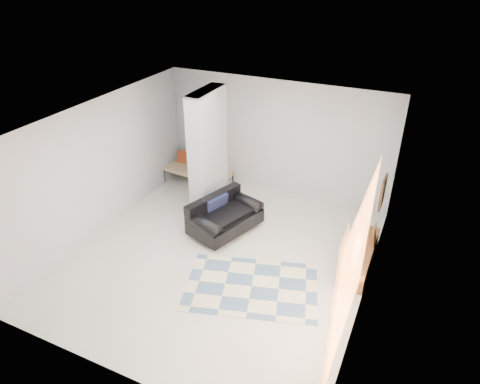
% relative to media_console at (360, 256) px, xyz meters
% --- Properties ---
extents(floor, '(6.00, 6.00, 0.00)m').
position_rel_media_console_xyz_m(floor, '(-2.52, -0.90, -0.21)').
color(floor, white).
rests_on(floor, ground).
extents(ceiling, '(6.00, 6.00, 0.00)m').
position_rel_media_console_xyz_m(ceiling, '(-2.52, -0.90, 2.59)').
color(ceiling, white).
rests_on(ceiling, wall_back).
extents(wall_back, '(6.00, 0.00, 6.00)m').
position_rel_media_console_xyz_m(wall_back, '(-2.52, 2.10, 1.19)').
color(wall_back, silver).
rests_on(wall_back, ground).
extents(wall_front, '(6.00, 0.00, 6.00)m').
position_rel_media_console_xyz_m(wall_front, '(-2.52, -3.90, 1.19)').
color(wall_front, silver).
rests_on(wall_front, ground).
extents(wall_left, '(0.00, 6.00, 6.00)m').
position_rel_media_console_xyz_m(wall_left, '(-5.27, -0.90, 1.19)').
color(wall_left, silver).
rests_on(wall_left, ground).
extents(wall_right, '(0.00, 6.00, 6.00)m').
position_rel_media_console_xyz_m(wall_right, '(0.23, -0.90, 1.19)').
color(wall_right, silver).
rests_on(wall_right, ground).
extents(partition_column, '(0.35, 1.20, 2.80)m').
position_rel_media_console_xyz_m(partition_column, '(-3.62, 0.70, 1.19)').
color(partition_column, '#AEB3B6').
rests_on(partition_column, floor).
extents(hallway_door, '(0.85, 0.06, 2.04)m').
position_rel_media_console_xyz_m(hallway_door, '(-4.62, 2.06, 0.81)').
color(hallway_door, silver).
rests_on(hallway_door, floor).
extents(curtain, '(0.00, 2.55, 2.55)m').
position_rel_media_console_xyz_m(curtain, '(0.15, -2.05, 1.24)').
color(curtain, '#F0903F').
rests_on(curtain, wall_right).
extents(wall_art, '(0.04, 0.45, 0.55)m').
position_rel_media_console_xyz_m(wall_art, '(0.20, -0.00, 1.44)').
color(wall_art, '#351E0E').
rests_on(wall_art, wall_right).
extents(media_console, '(0.45, 1.68, 0.80)m').
position_rel_media_console_xyz_m(media_console, '(0.00, 0.00, 0.00)').
color(media_console, brown).
rests_on(media_console, floor).
extents(loveseat, '(1.33, 1.73, 0.76)m').
position_rel_media_console_xyz_m(loveseat, '(-2.89, -0.04, 0.15)').
color(loveseat, silver).
rests_on(loveseat, floor).
extents(daybed, '(1.75, 0.85, 0.77)m').
position_rel_media_console_xyz_m(daybed, '(-4.45, 1.58, 0.21)').
color(daybed, black).
rests_on(daybed, floor).
extents(area_rug, '(2.69, 2.17, 0.01)m').
position_rel_media_console_xyz_m(area_rug, '(-1.62, -1.44, -0.20)').
color(area_rug, beige).
rests_on(area_rug, floor).
extents(cylinder_lamp, '(0.11, 0.11, 0.63)m').
position_rel_media_console_xyz_m(cylinder_lamp, '(-0.02, -0.53, 0.51)').
color(cylinder_lamp, white).
rests_on(cylinder_lamp, media_console).
extents(bronze_figurine, '(0.16, 0.16, 0.27)m').
position_rel_media_console_xyz_m(bronze_figurine, '(-0.05, 0.68, 0.33)').
color(bronze_figurine, '#302215').
rests_on(bronze_figurine, media_console).
extents(vase, '(0.21, 0.21, 0.20)m').
position_rel_media_console_xyz_m(vase, '(-0.05, 0.01, 0.30)').
color(vase, silver).
rests_on(vase, media_console).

